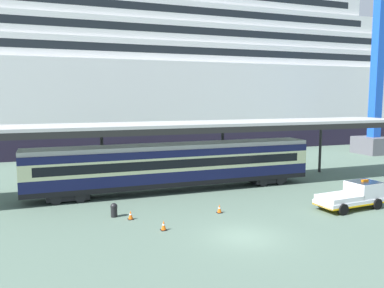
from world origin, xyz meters
name	(u,v)px	position (x,y,z in m)	size (l,w,h in m)	color
ground_plane	(244,237)	(0.00, 0.00, 0.00)	(400.00, 400.00, 0.00)	#52685A
cruise_ship	(12,53)	(-15.08, 48.32, 14.88)	(139.91, 28.51, 44.58)	black
platform_canopy	(174,126)	(-0.27, 12.59, 5.65)	(46.35, 5.63, 5.87)	#B2B2B2
train_carriage	(175,165)	(-0.27, 12.19, 2.31)	(24.78, 2.81, 4.11)	black
service_truck	(355,195)	(10.49, 2.66, 0.99)	(5.35, 2.60, 2.02)	white
traffic_cone_near	(219,209)	(0.64, 4.92, 0.30)	(0.36, 0.36, 0.61)	black
traffic_cone_mid	(131,215)	(-5.52, 5.58, 0.30)	(0.36, 0.36, 0.61)	black
traffic_cone_far	(164,225)	(-4.06, 2.76, 0.31)	(0.36, 0.36, 0.62)	black
dockside_crane	(381,43)	(34.02, 24.23, 15.65)	(12.58, 4.40, 51.39)	#595960
quay_bollard	(114,209)	(-6.46, 6.55, 0.52)	(0.48, 0.48, 0.96)	black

